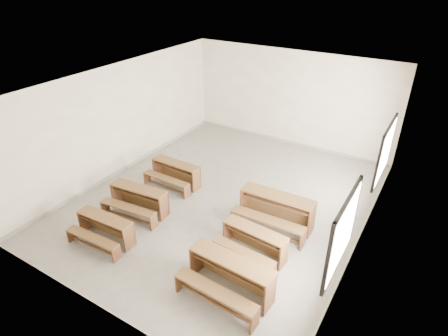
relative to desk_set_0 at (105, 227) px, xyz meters
The scene contains 7 objects.
room 3.65m from the desk_set_0, 60.65° to the left, with size 8.50×8.50×3.20m.
desk_set_0 is the anchor object (origin of this frame).
desk_set_1 1.25m from the desk_set_0, 95.65° to the left, with size 1.59×0.93×0.68m.
desk_set_2 2.81m from the desk_set_0, 93.40° to the left, with size 1.49×0.80×0.66m.
desk_set_3 3.20m from the desk_set_0, ahead, with size 1.75×0.97×0.77m.
desk_set_4 3.38m from the desk_set_0, 23.19° to the left, with size 1.51×0.87×0.65m.
desk_set_5 4.00m from the desk_set_0, 40.00° to the left, with size 1.81×0.97×0.80m.
Camera 1 is at (4.33, -7.11, 5.67)m, focal length 30.00 mm.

